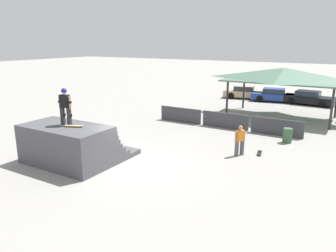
% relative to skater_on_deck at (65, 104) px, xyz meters
% --- Properties ---
extents(ground_plane, '(160.00, 160.00, 0.00)m').
position_rel_skater_on_deck_xyz_m(ground_plane, '(2.75, 1.33, -2.88)').
color(ground_plane, gray).
extents(quarter_pipe_ramp, '(4.29, 4.15, 1.87)m').
position_rel_skater_on_deck_xyz_m(quarter_pipe_ramp, '(0.06, 0.17, -2.04)').
color(quarter_pipe_ramp, '#4C4C51').
rests_on(quarter_pipe_ramp, ground).
extents(skater_on_deck, '(0.75, 0.30, 1.74)m').
position_rel_skater_on_deck_xyz_m(skater_on_deck, '(0.00, 0.00, 0.00)').
color(skater_on_deck, '#2D2D33').
rests_on(skater_on_deck, quarter_pipe_ramp).
extents(skateboard_on_deck, '(0.86, 0.52, 0.09)m').
position_rel_skater_on_deck_xyz_m(skateboard_on_deck, '(0.60, -0.08, -0.94)').
color(skateboard_on_deck, red).
rests_on(skateboard_on_deck, quarter_pipe_ramp).
extents(bystander_walking, '(0.43, 0.59, 1.58)m').
position_rel_skater_on_deck_xyz_m(bystander_walking, '(6.71, 5.19, -2.00)').
color(bystander_walking, '#4C4C51').
rests_on(bystander_walking, ground).
extents(skateboard_on_ground, '(0.34, 0.78, 0.09)m').
position_rel_skater_on_deck_xyz_m(skateboard_on_ground, '(7.56, 5.94, -2.82)').
color(skateboard_on_ground, blue).
rests_on(skateboard_on_ground, ground).
extents(barrier_fence, '(9.98, 0.12, 1.05)m').
position_rel_skater_on_deck_xyz_m(barrier_fence, '(4.09, 9.91, -2.35)').
color(barrier_fence, '#3D3D42').
rests_on(barrier_fence, ground).
extents(pavilion_shelter, '(8.50, 4.65, 3.77)m').
position_rel_skater_on_deck_xyz_m(pavilion_shelter, '(6.56, 15.14, 0.37)').
color(pavilion_shelter, '#2D2D33').
rests_on(pavilion_shelter, ground).
extents(trash_bin, '(0.52, 0.52, 0.85)m').
position_rel_skater_on_deck_xyz_m(trash_bin, '(8.36, 8.72, -2.45)').
color(trash_bin, '#385B3D').
rests_on(trash_bin, ground).
extents(parked_car_tan, '(4.44, 2.50, 1.27)m').
position_rel_skater_on_deck_xyz_m(parked_car_tan, '(1.48, 22.07, -2.27)').
color(parked_car_tan, tan).
rests_on(parked_car_tan, ground).
extents(parked_car_blue, '(4.56, 2.36, 1.27)m').
position_rel_skater_on_deck_xyz_m(parked_car_blue, '(4.53, 21.76, -2.27)').
color(parked_car_blue, navy).
rests_on(parked_car_blue, ground).
extents(parked_car_black, '(4.51, 2.05, 1.27)m').
position_rel_skater_on_deck_xyz_m(parked_car_black, '(7.58, 21.77, -2.27)').
color(parked_car_black, black).
rests_on(parked_car_black, ground).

